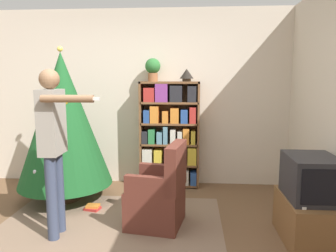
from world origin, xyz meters
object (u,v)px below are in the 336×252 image
at_px(television, 311,178).
at_px(standing_person, 53,139).
at_px(christmas_tree, 63,120).
at_px(armchair, 159,197).
at_px(table_lamp, 187,74).
at_px(bookshelf, 169,135).
at_px(potted_plant, 153,68).

xyz_separation_m(television, standing_person, (-2.51, -0.06, 0.35)).
relative_size(christmas_tree, armchair, 2.16).
xyz_separation_m(television, table_lamp, (-1.23, 1.59, 1.00)).
relative_size(christmas_tree, standing_person, 1.18).
distance_m(bookshelf, table_lamp, 0.91).
xyz_separation_m(television, christmas_tree, (-2.80, 0.92, 0.41)).
relative_size(armchair, table_lamp, 4.60).
distance_m(potted_plant, table_lamp, 0.49).
relative_size(bookshelf, christmas_tree, 0.78).
xyz_separation_m(bookshelf, armchair, (-0.01, -1.33, -0.45)).
relative_size(bookshelf, potted_plant, 4.70).
bearing_deg(bookshelf, christmas_tree, -153.34).
height_order(armchair, table_lamp, table_lamp).
height_order(bookshelf, table_lamp, table_lamp).
height_order(television, standing_person, standing_person).
height_order(television, armchair, armchair).
bearing_deg(television, standing_person, -178.73).
bearing_deg(potted_plant, television, -42.71).
bearing_deg(table_lamp, potted_plant, 180.00).
relative_size(standing_person, table_lamp, 8.43).
bearing_deg(potted_plant, christmas_tree, -148.27).
distance_m(bookshelf, potted_plant, 0.99).
relative_size(bookshelf, table_lamp, 7.74).
bearing_deg(christmas_tree, table_lamp, 23.11).
distance_m(bookshelf, armchair, 1.40).
distance_m(armchair, table_lamp, 1.90).
xyz_separation_m(christmas_tree, standing_person, (0.29, -0.98, -0.06)).
relative_size(standing_person, potted_plant, 5.13).
xyz_separation_m(bookshelf, television, (1.48, -1.58, -0.12)).
bearing_deg(television, bookshelf, 133.19).
bearing_deg(armchair, standing_person, -63.74).
bearing_deg(standing_person, television, 89.94).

